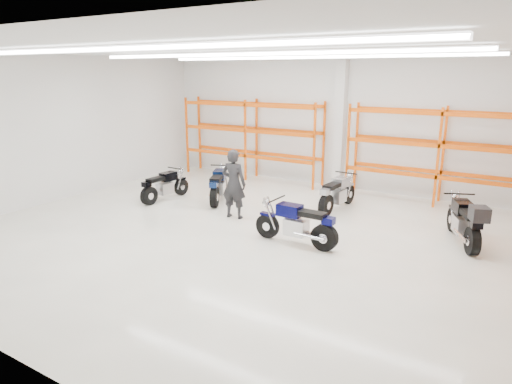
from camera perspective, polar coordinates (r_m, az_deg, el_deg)
The scene contains 11 objects.
ground at distance 11.46m, azimuth -0.90°, elevation -5.57°, with size 14.00×14.00×0.00m, color beige.
room_shell at distance 10.79m, azimuth -0.89°, elevation 11.04°, with size 14.02×12.02×4.51m.
motorcycle_main at distance 10.81m, azimuth 5.38°, elevation -4.12°, with size 2.16×0.72×1.06m.
motorcycle_back_a at distance 14.76m, azimuth -11.51°, elevation 0.66°, with size 0.66×1.98×0.97m.
motorcycle_back_b at distance 14.41m, azimuth -4.73°, elevation 0.74°, with size 1.10×2.02×1.06m.
motorcycle_back_c at distance 13.64m, azimuth 10.02°, elevation -0.28°, with size 0.71×2.14×1.05m.
motorcycle_back_d at distance 11.80m, azimuth 24.73°, elevation -3.47°, with size 1.20×2.19×1.18m.
standing_man at distance 12.66m, azimuth -2.80°, elevation 1.02°, with size 0.71×0.47×1.95m, color black.
structural_column at distance 16.05m, azimuth 10.45°, elevation 8.36°, with size 0.32×0.32×4.50m, color white.
pallet_racking_back_left at distance 17.33m, azimuth -0.63°, elevation 7.52°, with size 5.67×0.87×3.00m.
pallet_racking_back_right at distance 14.88m, azimuth 22.17°, elevation 5.21°, with size 5.67×0.87×3.00m.
Camera 1 is at (5.80, -9.04, 4.00)m, focal length 32.00 mm.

